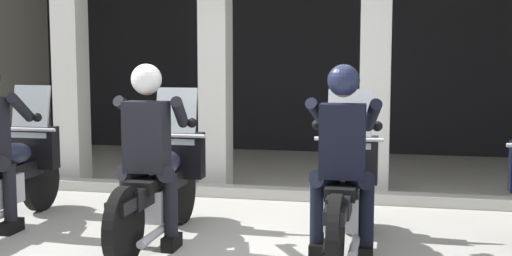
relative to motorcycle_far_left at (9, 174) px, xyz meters
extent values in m
plane|color=#A8A59E|center=(2.46, 2.75, -0.50)|extent=(80.00, 80.00, 0.00)
cube|color=black|center=(2.47, 5.66, 1.16)|extent=(10.78, 0.24, 3.33)
cube|color=silver|center=(-0.47, 2.20, 0.94)|extent=(0.35, 0.36, 2.89)
cube|color=silver|center=(1.49, 2.20, 0.94)|extent=(0.35, 0.36, 2.89)
cube|color=silver|center=(3.44, 2.20, 0.94)|extent=(0.35, 0.36, 2.89)
cube|color=#B7B5AD|center=(2.47, 1.70, -0.44)|extent=(10.38, 0.24, 0.12)
cylinder|color=black|center=(0.00, 0.58, -0.18)|extent=(0.09, 0.64, 0.64)
cube|color=black|center=(0.00, 0.58, 0.03)|extent=(0.14, 0.44, 0.08)
cube|color=black|center=(0.00, -0.12, 0.00)|extent=(0.18, 1.24, 0.16)
ellipsoid|color=#1E2338|center=(0.00, 0.10, 0.18)|extent=(0.26, 0.48, 0.22)
cylinder|color=silver|center=(0.00, 0.52, 0.06)|extent=(0.05, 0.24, 0.53)
cube|color=black|center=(0.00, 0.46, 0.20)|extent=(0.52, 0.16, 0.44)
sphere|color=silver|center=(0.00, 0.56, 0.22)|extent=(0.18, 0.18, 0.18)
cube|color=silver|center=(0.00, 0.44, 0.57)|extent=(0.40, 0.14, 0.54)
cylinder|color=silver|center=(0.00, 0.36, 0.40)|extent=(0.62, 0.04, 0.04)
cylinder|color=black|center=(0.14, -0.30, 0.16)|extent=(0.26, 0.29, 0.17)
cylinder|color=black|center=(0.20, -0.30, -0.12)|extent=(0.12, 0.12, 0.53)
cube|color=black|center=(0.20, -0.29, -0.44)|extent=(0.11, 0.26, 0.12)
cylinder|color=black|center=(0.22, -0.09, 0.66)|extent=(0.19, 0.48, 0.31)
sphere|color=black|center=(0.26, 0.12, 0.55)|extent=(0.09, 0.09, 0.09)
cylinder|color=black|center=(1.64, 0.40, -0.18)|extent=(0.09, 0.64, 0.64)
cylinder|color=black|center=(1.64, -1.00, -0.18)|extent=(0.09, 0.64, 0.64)
cube|color=black|center=(1.64, 0.40, 0.03)|extent=(0.14, 0.44, 0.08)
cube|color=silver|center=(1.64, -0.35, -0.13)|extent=(0.28, 0.44, 0.28)
cube|color=black|center=(1.64, -0.30, 0.00)|extent=(0.18, 1.24, 0.16)
ellipsoid|color=#1E2338|center=(1.64, -0.08, 0.18)|extent=(0.26, 0.48, 0.22)
cube|color=black|center=(1.64, -0.48, 0.07)|extent=(0.24, 0.52, 0.10)
cube|color=black|center=(1.64, -0.94, 0.00)|extent=(0.16, 0.48, 0.10)
cylinder|color=silver|center=(1.64, 0.34, 0.06)|extent=(0.05, 0.24, 0.53)
cube|color=black|center=(1.64, 0.28, 0.20)|extent=(0.52, 0.16, 0.44)
sphere|color=silver|center=(1.64, 0.38, 0.22)|extent=(0.18, 0.18, 0.18)
cube|color=silver|center=(1.64, 0.26, 0.57)|extent=(0.40, 0.14, 0.54)
cylinder|color=silver|center=(1.64, 0.18, 0.40)|extent=(0.62, 0.04, 0.04)
cylinder|color=silver|center=(1.76, -0.70, -0.32)|extent=(0.07, 0.55, 0.07)
cube|color=black|center=(1.64, -0.50, 0.47)|extent=(0.36, 0.22, 0.60)
cube|color=black|center=(1.64, -0.38, 0.49)|extent=(0.05, 0.02, 0.32)
sphere|color=tan|center=(1.64, -0.48, 0.92)|extent=(0.21, 0.21, 0.21)
sphere|color=silver|center=(1.64, -0.48, 0.95)|extent=(0.26, 0.26, 0.26)
cylinder|color=black|center=(1.78, -0.48, 0.16)|extent=(0.26, 0.29, 0.17)
cylinder|color=black|center=(1.84, -0.48, -0.12)|extent=(0.12, 0.12, 0.53)
cube|color=black|center=(1.84, -0.47, -0.44)|extent=(0.11, 0.26, 0.12)
cylinder|color=black|center=(1.50, -0.48, 0.16)|extent=(0.26, 0.29, 0.17)
cylinder|color=black|center=(1.44, -0.48, -0.12)|extent=(0.12, 0.12, 0.53)
cube|color=black|center=(1.44, -0.47, -0.44)|extent=(0.11, 0.26, 0.12)
cylinder|color=black|center=(1.86, -0.27, 0.66)|extent=(0.19, 0.48, 0.31)
sphere|color=black|center=(1.90, -0.06, 0.55)|extent=(0.09, 0.09, 0.09)
cylinder|color=black|center=(1.42, -0.27, 0.66)|extent=(0.19, 0.48, 0.31)
sphere|color=black|center=(1.38, -0.06, 0.55)|extent=(0.09, 0.09, 0.09)
cylinder|color=black|center=(3.28, 0.46, -0.18)|extent=(0.09, 0.64, 0.64)
cylinder|color=black|center=(3.28, -0.94, -0.18)|extent=(0.09, 0.64, 0.64)
cube|color=black|center=(3.28, 0.46, 0.03)|extent=(0.14, 0.44, 0.08)
cube|color=silver|center=(3.28, -0.29, -0.13)|extent=(0.28, 0.44, 0.28)
cube|color=black|center=(3.28, -0.24, 0.00)|extent=(0.18, 1.24, 0.16)
ellipsoid|color=#B2B2B7|center=(3.28, -0.02, 0.18)|extent=(0.26, 0.48, 0.22)
cube|color=black|center=(3.28, -0.42, 0.07)|extent=(0.24, 0.52, 0.10)
cube|color=black|center=(3.28, -0.88, 0.00)|extent=(0.16, 0.48, 0.10)
cylinder|color=silver|center=(3.28, 0.40, 0.06)|extent=(0.05, 0.24, 0.53)
cube|color=black|center=(3.28, 0.34, 0.20)|extent=(0.52, 0.16, 0.44)
sphere|color=silver|center=(3.28, 0.44, 0.22)|extent=(0.18, 0.18, 0.18)
cube|color=silver|center=(3.28, 0.32, 0.57)|extent=(0.40, 0.14, 0.54)
cylinder|color=silver|center=(3.28, 0.24, 0.40)|extent=(0.62, 0.04, 0.04)
cylinder|color=silver|center=(3.40, -0.64, -0.32)|extent=(0.07, 0.55, 0.07)
cube|color=black|center=(3.28, -0.44, 0.47)|extent=(0.36, 0.22, 0.60)
cube|color=black|center=(3.28, -0.32, 0.49)|extent=(0.05, 0.02, 0.32)
sphere|color=tan|center=(3.28, -0.42, 0.92)|extent=(0.21, 0.21, 0.21)
sphere|color=#191E38|center=(3.28, -0.42, 0.95)|extent=(0.26, 0.26, 0.26)
cylinder|color=black|center=(3.42, -0.42, 0.16)|extent=(0.26, 0.29, 0.17)
cylinder|color=black|center=(3.48, -0.42, -0.12)|extent=(0.12, 0.12, 0.53)
cube|color=black|center=(3.48, -0.41, -0.44)|extent=(0.11, 0.26, 0.12)
cylinder|color=black|center=(3.14, -0.42, 0.16)|extent=(0.26, 0.29, 0.17)
cylinder|color=black|center=(3.08, -0.42, -0.12)|extent=(0.12, 0.12, 0.53)
cube|color=black|center=(3.08, -0.41, -0.44)|extent=(0.11, 0.26, 0.12)
cylinder|color=black|center=(3.50, -0.21, 0.66)|extent=(0.19, 0.48, 0.31)
sphere|color=black|center=(3.54, 0.00, 0.55)|extent=(0.09, 0.09, 0.09)
cylinder|color=black|center=(3.06, -0.21, 0.66)|extent=(0.19, 0.48, 0.31)
sphere|color=black|center=(3.02, 0.00, 0.55)|extent=(0.09, 0.09, 0.09)
camera|label=1|loc=(3.71, -5.69, 1.15)|focal=46.19mm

